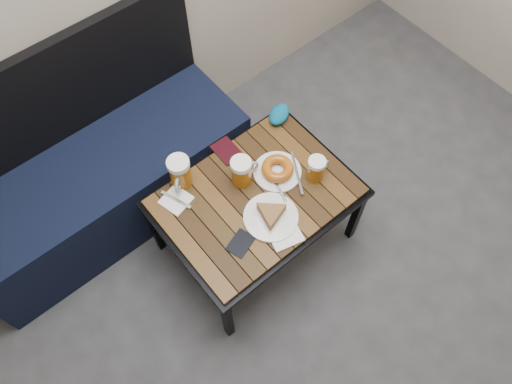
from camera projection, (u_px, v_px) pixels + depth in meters
room_shell at (436, 137)px, 0.73m from camera, size 4.00×4.00×4.00m
bench at (103, 180)px, 2.41m from camera, size 1.40×0.50×0.95m
cafe_table at (256, 200)px, 2.18m from camera, size 0.84×0.62×0.47m
beer_mug_left at (180, 172)px, 2.11m from camera, size 0.14×0.13×0.15m
beer_mug_centre at (242, 171)px, 2.12m from camera, size 0.14×0.10×0.14m
beer_mug_right at (316, 169)px, 2.13m from camera, size 0.11×0.08×0.12m
plate_pie at (271, 215)px, 2.07m from camera, size 0.23×0.23×0.06m
plate_bagel at (278, 170)px, 2.18m from camera, size 0.23×0.27×0.06m
napkin_left at (176, 200)px, 2.12m from camera, size 0.14×0.15×0.01m
napkin_right at (285, 235)px, 2.04m from camera, size 0.15×0.14×0.01m
passport_navy at (241, 243)px, 2.03m from camera, size 0.13×0.11×0.01m
passport_burgundy at (227, 151)px, 2.25m from camera, size 0.10×0.14×0.01m
knit_pouch at (279, 114)px, 2.32m from camera, size 0.15×0.13×0.06m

